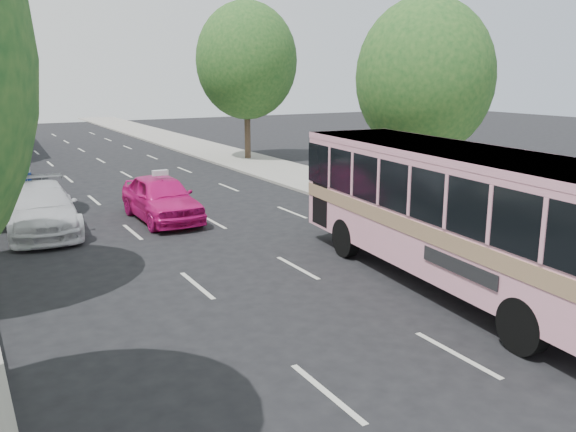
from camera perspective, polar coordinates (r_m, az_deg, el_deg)
ground at (r=12.97m, az=5.97°, el=-10.32°), size 120.00×120.00×0.00m
sidewalk_right at (r=33.83m, az=-1.63°, el=4.52°), size 4.00×90.00×0.12m
tree_right_near at (r=23.59m, az=12.92°, el=12.98°), size 5.10×5.10×7.95m
tree_right_far at (r=37.25m, az=-3.77°, el=14.65°), size 6.00×6.00×9.35m
pink_bus at (r=15.27m, az=15.31°, el=1.27°), size 3.71×10.91×3.41m
pink_taxi at (r=22.28m, az=-11.77°, el=1.68°), size 1.97×4.81×1.63m
white_pickup at (r=21.77m, az=-22.11°, el=0.65°), size 2.56×5.59×1.59m
taxi_roof_sign at (r=22.12m, az=-11.88°, el=3.98°), size 0.55×0.18×0.18m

